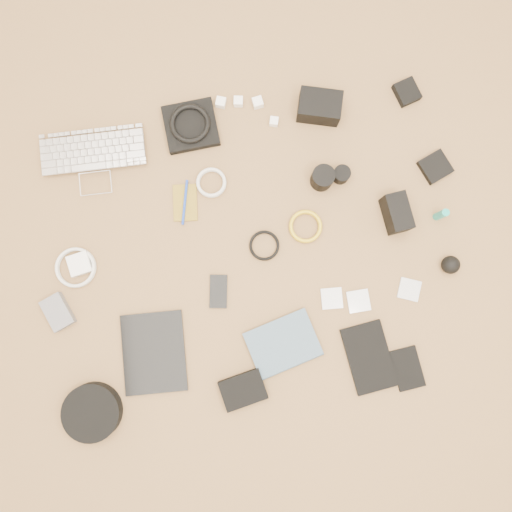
{
  "coord_description": "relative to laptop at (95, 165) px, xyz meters",
  "views": [
    {
      "loc": [
        0.03,
        -0.17,
        1.64
      ],
      "look_at": [
        0.04,
        -0.03,
        0.02
      ],
      "focal_mm": 35.0,
      "sensor_mm": 36.0,
      "label": 1
    }
  ],
  "objects": [
    {
      "name": "room_shell",
      "position": [
        0.45,
        -0.34,
        1.24
      ],
      "size": [
        4.04,
        4.04,
        2.58
      ],
      "color": "olive",
      "rests_on": "ground"
    },
    {
      "name": "laptop",
      "position": [
        0.0,
        0.0,
        0.0
      ],
      "size": [
        0.35,
        0.25,
        0.03
      ],
      "primitive_type": "imported",
      "rotation": [
        0.0,
        0.0,
        -0.02
      ],
      "color": "silver",
      "rests_on": "ground"
    },
    {
      "name": "headphone_pouch",
      "position": [
        0.33,
        0.09,
        0.0
      ],
      "size": [
        0.18,
        0.17,
        0.03
      ],
      "primitive_type": "cube",
      "rotation": [
        0.0,
        0.0,
        0.06
      ],
      "color": "black",
      "rests_on": "ground"
    },
    {
      "name": "headphones",
      "position": [
        0.33,
        0.09,
        0.03
      ],
      "size": [
        0.15,
        0.15,
        0.02
      ],
      "primitive_type": "torus",
      "rotation": [
        0.0,
        0.0,
        0.13
      ],
      "color": "black",
      "rests_on": "headphone_pouch"
    },
    {
      "name": "charger_a",
      "position": [
        0.45,
        0.16,
        0.0
      ],
      "size": [
        0.04,
        0.04,
        0.03
      ],
      "primitive_type": "cube",
      "rotation": [
        0.0,
        0.0,
        -0.35
      ],
      "color": "white",
      "rests_on": "ground"
    },
    {
      "name": "charger_b",
      "position": [
        0.5,
        0.15,
        0.0
      ],
      "size": [
        0.03,
        0.03,
        0.03
      ],
      "primitive_type": "cube",
      "rotation": [
        0.0,
        0.0,
        -0.16
      ],
      "color": "white",
      "rests_on": "ground"
    },
    {
      "name": "charger_c",
      "position": [
        0.57,
        0.14,
        0.0
      ],
      "size": [
        0.04,
        0.04,
        0.03
      ],
      "primitive_type": "cube",
      "rotation": [
        0.0,
        0.0,
        0.15
      ],
      "color": "white",
      "rests_on": "ground"
    },
    {
      "name": "charger_d",
      "position": [
        0.61,
        0.07,
        -0.0
      ],
      "size": [
        0.03,
        0.03,
        0.03
      ],
      "primitive_type": "cube",
      "rotation": [
        0.0,
        0.0,
        -0.26
      ],
      "color": "white",
      "rests_on": "ground"
    },
    {
      "name": "dslr_camera",
      "position": [
        0.77,
        0.09,
        0.03
      ],
      "size": [
        0.16,
        0.13,
        0.08
      ],
      "primitive_type": "cube",
      "rotation": [
        0.0,
        0.0,
        -0.27
      ],
      "color": "black",
      "rests_on": "ground"
    },
    {
      "name": "lens_pouch",
      "position": [
        1.07,
        0.1,
        0.0
      ],
      "size": [
        0.09,
        0.1,
        0.03
      ],
      "primitive_type": "cube",
      "rotation": [
        0.0,
        0.0,
        0.3
      ],
      "color": "black",
      "rests_on": "ground"
    },
    {
      "name": "notebook_olive",
      "position": [
        0.28,
        -0.16,
        -0.01
      ],
      "size": [
        0.09,
        0.13,
        0.01
      ],
      "primitive_type": "cube",
      "rotation": [
        0.0,
        0.0,
        -0.09
      ],
      "color": "olive",
      "rests_on": "ground"
    },
    {
      "name": "pen_blue",
      "position": [
        0.28,
        -0.16,
        -0.0
      ],
      "size": [
        0.04,
        0.15,
        0.01
      ],
      "primitive_type": "cylinder",
      "rotation": [
        1.57,
        0.0,
        -0.23
      ],
      "color": "#1535AF",
      "rests_on": "notebook_olive"
    },
    {
      "name": "cable_white_a",
      "position": [
        0.38,
        -0.11,
        -0.01
      ],
      "size": [
        0.13,
        0.13,
        0.01
      ],
      "primitive_type": "torus",
      "rotation": [
        0.0,
        0.0,
        -0.34
      ],
      "color": "silver",
      "rests_on": "ground"
    },
    {
      "name": "lens_a",
      "position": [
        0.74,
        -0.15,
        0.03
      ],
      "size": [
        0.1,
        0.1,
        0.08
      ],
      "primitive_type": "cylinder",
      "rotation": [
        0.0,
        0.0,
        -0.35
      ],
      "color": "black",
      "rests_on": "ground"
    },
    {
      "name": "lens_b",
      "position": [
        0.81,
        -0.15,
        0.01
      ],
      "size": [
        0.06,
        0.06,
        0.05
      ],
      "primitive_type": "cylinder",
      "rotation": [
        0.0,
        0.0,
        0.0
      ],
      "color": "black",
      "rests_on": "ground"
    },
    {
      "name": "card_reader",
      "position": [
        1.12,
        -0.16,
        -0.0
      ],
      "size": [
        0.12,
        0.12,
        0.02
      ],
      "primitive_type": "cube",
      "rotation": [
        0.0,
        0.0,
        0.39
      ],
      "color": "black",
      "rests_on": "ground"
    },
    {
      "name": "power_brick",
      "position": [
        -0.08,
        -0.32,
        0.0
      ],
      "size": [
        0.08,
        0.08,
        0.03
      ],
      "primitive_type": "cube",
      "rotation": [
        0.0,
        0.0,
        0.18
      ],
      "color": "white",
      "rests_on": "ground"
    },
    {
      "name": "cable_white_b",
      "position": [
        -0.1,
        -0.33,
        -0.01
      ],
      "size": [
        0.14,
        0.14,
        0.01
      ],
      "primitive_type": "torus",
      "rotation": [
        0.0,
        0.0,
        0.05
      ],
      "color": "silver",
      "rests_on": "ground"
    },
    {
      "name": "cable_black",
      "position": [
        0.52,
        -0.34,
        -0.01
      ],
      "size": [
        0.12,
        0.12,
        0.01
      ],
      "primitive_type": "torus",
      "rotation": [
        0.0,
        0.0,
        0.25
      ],
      "color": "black",
      "rests_on": "ground"
    },
    {
      "name": "cable_yellow",
      "position": [
        0.67,
        -0.3,
        -0.01
      ],
      "size": [
        0.11,
        0.11,
        0.01
      ],
      "primitive_type": "torus",
      "rotation": [
        0.0,
        0.0,
        0.03
      ],
      "color": "gold",
      "rests_on": "ground"
    },
    {
      "name": "flash",
      "position": [
        0.96,
        -0.3,
        0.03
      ],
      "size": [
        0.08,
        0.13,
        0.09
      ],
      "primitive_type": "cube",
      "rotation": [
        0.0,
        0.0,
        0.11
      ],
      "color": "black",
      "rests_on": "ground"
    },
    {
      "name": "lens_cleaner",
      "position": [
        1.1,
        -0.33,
        0.03
      ],
      "size": [
        0.03,
        0.03,
        0.09
      ],
      "primitive_type": "cylinder",
      "rotation": [
        0.0,
        0.0,
        0.13
      ],
      "color": "teal",
      "rests_on": "ground"
    },
    {
      "name": "battery_charger",
      "position": [
        -0.17,
        -0.47,
        0.0
      ],
      "size": [
        0.11,
        0.13,
        0.03
      ],
      "primitive_type": "cube",
      "rotation": [
        0.0,
        0.0,
        0.38
      ],
      "color": "slate",
      "rests_on": "ground"
    },
    {
      "name": "tablet",
      "position": [
        0.12,
        -0.64,
        -0.01
      ],
      "size": [
        0.21,
        0.27,
        0.01
      ],
      "primitive_type": "cube",
      "rotation": [
        0.0,
        0.0,
        -0.04
      ],
      "color": "black",
      "rests_on": "ground"
    },
    {
      "name": "phone",
      "position": [
        0.35,
        -0.47,
        -0.01
      ],
      "size": [
        0.07,
        0.12,
        0.01
      ],
      "primitive_type": "cube",
      "rotation": [
        0.0,
        0.0,
        -0.15
      ],
      "color": "black",
      "rests_on": "ground"
    },
    {
      "name": "filter_case_left",
      "position": [
        0.72,
        -0.55,
        -0.01
      ],
      "size": [
        0.07,
        0.07,
        0.01
      ],
      "primitive_type": "cube",
      "rotation": [
        0.0,
        0.0,
        -0.06
      ],
      "color": "silver",
      "rests_on": "ground"
    },
    {
      "name": "filter_case_mid",
      "position": [
        0.8,
        -0.57,
        -0.01
      ],
      "size": [
        0.07,
        0.07,
        0.01
      ],
      "primitive_type": "cube",
      "rotation": [
        0.0,
        0.0,
        0.02
      ],
      "color": "silver",
      "rests_on": "ground"
    },
    {
      "name": "filter_case_right",
      "position": [
        0.97,
        -0.55,
        -0.01
      ],
      "size": [
        0.09,
        0.09,
        0.01
      ],
      "primitive_type": "cube",
      "rotation": [
        0.0,
        0.0,
        -0.38
      ],
      "color": "silver",
      "rests_on": "ground"
    },
    {
      "name": "air_blower",
      "position": [
        1.11,
        -0.49,
        0.02
      ],
      "size": [
        0.07,
        0.07,
        0.06
      ],
      "primitive_type": "sphere",
      "rotation": [
        0.0,
        0.0,
        -0.29
      ],
      "color": "black",
      "rests_on": "ground"
    },
    {
      "name": "headphone_case",
      "position": [
        -0.09,
        -0.8,
        0.01
      ],
      "size": [
        0.23,
        0.23,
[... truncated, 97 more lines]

